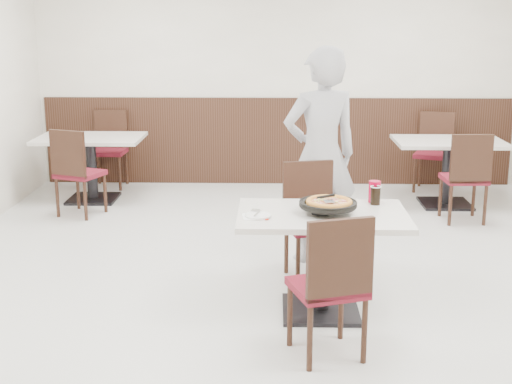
{
  "coord_description": "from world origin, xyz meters",
  "views": [
    {
      "loc": [
        -0.05,
        -5.46,
        2.11
      ],
      "look_at": [
        -0.18,
        -0.3,
        0.82
      ],
      "focal_mm": 50.0,
      "sensor_mm": 36.0,
      "label": 1
    }
  ],
  "objects_px": {
    "bg_chair_left_far": "(108,150)",
    "bg_chair_right_far": "(433,153)",
    "side_plate": "(258,216)",
    "diner_person": "(321,156)",
    "main_table": "(321,263)",
    "chair_near": "(327,284)",
    "chair_far": "(314,223)",
    "pizza": "(329,204)",
    "cola_glass": "(375,196)",
    "bg_table_left": "(92,169)",
    "bg_chair_left_near": "(80,172)",
    "bg_table_right": "(447,173)",
    "red_cup": "(374,192)",
    "bg_chair_right_near": "(464,177)",
    "pizza_pan": "(328,208)"
  },
  "relations": [
    {
      "from": "chair_near",
      "to": "bg_chair_left_far",
      "type": "distance_m",
      "value": 5.1
    },
    {
      "from": "cola_glass",
      "to": "diner_person",
      "type": "bearing_deg",
      "value": 110.44
    },
    {
      "from": "pizza",
      "to": "bg_chair_left_near",
      "type": "bearing_deg",
      "value": 134.05
    },
    {
      "from": "diner_person",
      "to": "side_plate",
      "type": "bearing_deg",
      "value": 48.73
    },
    {
      "from": "pizza",
      "to": "side_plate",
      "type": "height_order",
      "value": "pizza"
    },
    {
      "from": "chair_far",
      "to": "bg_chair_left_far",
      "type": "bearing_deg",
      "value": -66.66
    },
    {
      "from": "main_table",
      "to": "side_plate",
      "type": "relative_size",
      "value": 6.57
    },
    {
      "from": "pizza",
      "to": "bg_chair_right_near",
      "type": "height_order",
      "value": "bg_chair_right_near"
    },
    {
      "from": "chair_near",
      "to": "chair_far",
      "type": "xyz_separation_m",
      "value": [
        -0.01,
        1.34,
        0.0
      ]
    },
    {
      "from": "pizza",
      "to": "bg_table_left",
      "type": "distance_m",
      "value": 4.07
    },
    {
      "from": "bg_table_right",
      "to": "diner_person",
      "type": "bearing_deg",
      "value": -129.65
    },
    {
      "from": "cola_glass",
      "to": "bg_chair_left_near",
      "type": "distance_m",
      "value": 3.67
    },
    {
      "from": "bg_chair_left_near",
      "to": "bg_chair_right_far",
      "type": "relative_size",
      "value": 1.0
    },
    {
      "from": "chair_far",
      "to": "red_cup",
      "type": "distance_m",
      "value": 0.66
    },
    {
      "from": "bg_chair_left_far",
      "to": "bg_chair_right_far",
      "type": "height_order",
      "value": "same"
    },
    {
      "from": "chair_near",
      "to": "bg_chair_left_near",
      "type": "height_order",
      "value": "same"
    },
    {
      "from": "cola_glass",
      "to": "pizza",
      "type": "bearing_deg",
      "value": -146.92
    },
    {
      "from": "bg_chair_right_near",
      "to": "bg_chair_left_far",
      "type": "bearing_deg",
      "value": 157.61
    },
    {
      "from": "pizza",
      "to": "cola_glass",
      "type": "relative_size",
      "value": 2.45
    },
    {
      "from": "red_cup",
      "to": "bg_chair_right_near",
      "type": "bearing_deg",
      "value": 59.72
    },
    {
      "from": "pizza",
      "to": "bg_chair_right_near",
      "type": "bearing_deg",
      "value": 56.62
    },
    {
      "from": "bg_table_left",
      "to": "diner_person",
      "type": "bearing_deg",
      "value": -38.64
    },
    {
      "from": "bg_table_left",
      "to": "bg_chair_right_near",
      "type": "relative_size",
      "value": 1.26
    },
    {
      "from": "main_table",
      "to": "bg_chair_left_far",
      "type": "relative_size",
      "value": 1.26
    },
    {
      "from": "bg_table_left",
      "to": "chair_far",
      "type": "bearing_deg",
      "value": -45.84
    },
    {
      "from": "cola_glass",
      "to": "red_cup",
      "type": "xyz_separation_m",
      "value": [
        0.0,
        0.07,
        0.02
      ]
    },
    {
      "from": "pizza",
      "to": "chair_far",
      "type": "bearing_deg",
      "value": 95.54
    },
    {
      "from": "side_plate",
      "to": "bg_chair_left_near",
      "type": "xyz_separation_m",
      "value": [
        -1.97,
        2.67,
        -0.28
      ]
    },
    {
      "from": "pizza_pan",
      "to": "red_cup",
      "type": "bearing_deg",
      "value": 41.71
    },
    {
      "from": "bg_table_left",
      "to": "bg_chair_right_far",
      "type": "height_order",
      "value": "bg_chair_right_far"
    },
    {
      "from": "pizza_pan",
      "to": "bg_chair_left_near",
      "type": "distance_m",
      "value": 3.57
    },
    {
      "from": "chair_far",
      "to": "bg_chair_left_near",
      "type": "xyz_separation_m",
      "value": [
        -2.4,
        1.89,
        0.0
      ]
    },
    {
      "from": "chair_far",
      "to": "bg_chair_right_far",
      "type": "bearing_deg",
      "value": -131.58
    },
    {
      "from": "bg_chair_left_near",
      "to": "bg_chair_left_far",
      "type": "xyz_separation_m",
      "value": [
        0.01,
        1.28,
        0.0
      ]
    },
    {
      "from": "red_cup",
      "to": "bg_chair_left_far",
      "type": "height_order",
      "value": "bg_chair_left_far"
    },
    {
      "from": "main_table",
      "to": "cola_glass",
      "type": "relative_size",
      "value": 9.23
    },
    {
      "from": "bg_table_left",
      "to": "side_plate",
      "type": "bearing_deg",
      "value": -58.66
    },
    {
      "from": "side_plate",
      "to": "diner_person",
      "type": "relative_size",
      "value": 0.1
    },
    {
      "from": "side_plate",
      "to": "pizza",
      "type": "bearing_deg",
      "value": 13.34
    },
    {
      "from": "bg_table_left",
      "to": "bg_chair_left_far",
      "type": "bearing_deg",
      "value": 85.69
    },
    {
      "from": "bg_table_left",
      "to": "cola_glass",
      "type": "bearing_deg",
      "value": -45.79
    },
    {
      "from": "bg_table_left",
      "to": "bg_chair_right_near",
      "type": "xyz_separation_m",
      "value": [
        4.1,
        -0.76,
        0.1
      ]
    },
    {
      "from": "bg_chair_left_far",
      "to": "bg_chair_right_far",
      "type": "relative_size",
      "value": 1.0
    },
    {
      "from": "main_table",
      "to": "cola_glass",
      "type": "xyz_separation_m",
      "value": [
        0.4,
        0.24,
        0.44
      ]
    },
    {
      "from": "pizza",
      "to": "bg_table_right",
      "type": "relative_size",
      "value": 0.26
    },
    {
      "from": "pizza",
      "to": "bg_chair_left_near",
      "type": "distance_m",
      "value": 3.56
    },
    {
      "from": "bg_chair_left_far",
      "to": "bg_table_right",
      "type": "height_order",
      "value": "bg_chair_left_far"
    },
    {
      "from": "cola_glass",
      "to": "bg_table_left",
      "type": "bearing_deg",
      "value": 134.21
    },
    {
      "from": "cola_glass",
      "to": "bg_chair_left_far",
      "type": "bearing_deg",
      "value": 128.06
    },
    {
      "from": "main_table",
      "to": "bg_chair_right_far",
      "type": "relative_size",
      "value": 1.26
    }
  ]
}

